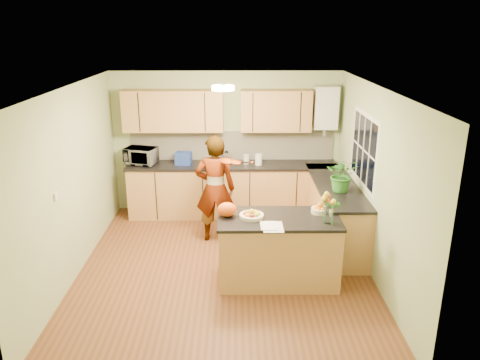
{
  "coord_description": "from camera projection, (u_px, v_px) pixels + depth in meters",
  "views": [
    {
      "loc": [
        0.16,
        -5.85,
        3.25
      ],
      "look_at": [
        0.22,
        0.5,
        1.13
      ],
      "focal_mm": 35.0,
      "sensor_mm": 36.0,
      "label": 1
    }
  ],
  "objects": [
    {
      "name": "wall_right",
      "position": [
        374.0,
        183.0,
        6.2
      ],
      "size": [
        0.02,
        4.5,
        2.5
      ],
      "primitive_type": "cube",
      "color": "#96A878",
      "rests_on": "floor"
    },
    {
      "name": "jar_cream",
      "position": [
        246.0,
        159.0,
        8.12
      ],
      "size": [
        0.13,
        0.13,
        0.16
      ],
      "primitive_type": "cylinder",
      "rotation": [
        0.0,
        0.0,
        -0.33
      ],
      "color": "beige",
      "rests_on": "back_counter"
    },
    {
      "name": "orange_bowl",
      "position": [
        320.0,
        209.0,
        6.11
      ],
      "size": [
        0.23,
        0.23,
        0.13
      ],
      "color": "beige",
      "rests_on": "peninsula_island"
    },
    {
      "name": "orange_bag",
      "position": [
        227.0,
        209.0,
        5.99
      ],
      "size": [
        0.31,
        0.29,
        0.19
      ],
      "primitive_type": "ellipsoid",
      "rotation": [
        0.0,
        0.0,
        -0.39
      ],
      "color": "#DF5012",
      "rests_on": "peninsula_island"
    },
    {
      "name": "blue_box",
      "position": [
        183.0,
        158.0,
        8.07
      ],
      "size": [
        0.29,
        0.23,
        0.21
      ],
      "primitive_type": "cube",
      "rotation": [
        0.0,
        0.0,
        -0.12
      ],
      "color": "navy",
      "rests_on": "back_counter"
    },
    {
      "name": "peninsula_island",
      "position": [
        278.0,
        249.0,
        6.12
      ],
      "size": [
        1.57,
        0.8,
        0.9
      ],
      "color": "#B28547",
      "rests_on": "floor"
    },
    {
      "name": "wall_front",
      "position": [
        217.0,
        267.0,
        4.04
      ],
      "size": [
        4.0,
        0.02,
        2.5
      ],
      "primitive_type": "cube",
      "color": "#96A878",
      "rests_on": "floor"
    },
    {
      "name": "splashback",
      "position": [
        232.0,
        145.0,
        8.32
      ],
      "size": [
        3.6,
        0.02,
        0.52
      ],
      "primitive_type": "cube",
      "color": "beige",
      "rests_on": "back_counter"
    },
    {
      "name": "upper_cabinets",
      "position": [
        216.0,
        111.0,
        7.96
      ],
      "size": [
        3.2,
        0.34,
        0.7
      ],
      "color": "#B28547",
      "rests_on": "wall_back"
    },
    {
      "name": "potted_plant",
      "position": [
        342.0,
        175.0,
        6.73
      ],
      "size": [
        0.52,
        0.48,
        0.5
      ],
      "primitive_type": "imported",
      "rotation": [
        0.0,
        0.0,
        -0.2
      ],
      "color": "#307928",
      "rests_on": "right_counter"
    },
    {
      "name": "light_switch",
      "position": [
        56.0,
        196.0,
        5.58
      ],
      "size": [
        0.02,
        0.09,
        0.09
      ],
      "primitive_type": "cube",
      "color": "silver",
      "rests_on": "wall_left"
    },
    {
      "name": "ceiling_lamp",
      "position": [
        223.0,
        88.0,
        6.08
      ],
      "size": [
        0.3,
        0.3,
        0.07
      ],
      "color": "#FFEABF",
      "rests_on": "ceiling"
    },
    {
      "name": "flower_vase",
      "position": [
        330.0,
        201.0,
        5.72
      ],
      "size": [
        0.24,
        0.24,
        0.45
      ],
      "rotation": [
        0.0,
        0.0,
        0.31
      ],
      "color": "silver",
      "rests_on": "peninsula_island"
    },
    {
      "name": "violinist",
      "position": [
        215.0,
        189.0,
        7.17
      ],
      "size": [
        0.64,
        0.44,
        1.69
      ],
      "primitive_type": "imported",
      "rotation": [
        0.0,
        0.0,
        3.09
      ],
      "color": "#E2A48A",
      "rests_on": "floor"
    },
    {
      "name": "wall_back",
      "position": [
        227.0,
        142.0,
        8.31
      ],
      "size": [
        4.0,
        0.02,
        2.5
      ],
      "primitive_type": "cube",
      "color": "#96A878",
      "rests_on": "floor"
    },
    {
      "name": "floor",
      "position": [
        224.0,
        267.0,
        6.57
      ],
      "size": [
        4.5,
        4.5,
        0.0
      ],
      "primitive_type": "plane",
      "color": "#563318",
      "rests_on": "ground"
    },
    {
      "name": "jar_white",
      "position": [
        259.0,
        159.0,
        8.06
      ],
      "size": [
        0.15,
        0.15,
        0.19
      ],
      "primitive_type": "cylinder",
      "rotation": [
        0.0,
        0.0,
        0.31
      ],
      "color": "silver",
      "rests_on": "back_counter"
    },
    {
      "name": "papers",
      "position": [
        273.0,
        227.0,
        5.69
      ],
      "size": [
        0.25,
        0.33,
        0.01
      ],
      "primitive_type": "cube",
      "color": "silver",
      "rests_on": "peninsula_island"
    },
    {
      "name": "kettle",
      "position": [
        226.0,
        158.0,
        8.09
      ],
      "size": [
        0.15,
        0.15,
        0.28
      ],
      "rotation": [
        0.0,
        0.0,
        -0.13
      ],
      "color": "#BABABF",
      "rests_on": "back_counter"
    },
    {
      "name": "ceiling",
      "position": [
        222.0,
        88.0,
        5.78
      ],
      "size": [
        4.0,
        4.5,
        0.02
      ],
      "primitive_type": "cube",
      "color": "white",
      "rests_on": "wall_back"
    },
    {
      "name": "back_counter",
      "position": [
        232.0,
        189.0,
        8.28
      ],
      "size": [
        3.64,
        0.62,
        0.94
      ],
      "color": "#B28547",
      "rests_on": "floor"
    },
    {
      "name": "right_counter",
      "position": [
        335.0,
        213.0,
        7.25
      ],
      "size": [
        0.62,
        2.24,
        0.94
      ],
      "color": "#B28547",
      "rests_on": "floor"
    },
    {
      "name": "wall_left",
      "position": [
        72.0,
        184.0,
        6.16
      ],
      "size": [
        0.02,
        4.5,
        2.5
      ],
      "primitive_type": "cube",
      "color": "#96A878",
      "rests_on": "floor"
    },
    {
      "name": "boiler",
      "position": [
        326.0,
        108.0,
        7.97
      ],
      "size": [
        0.4,
        0.3,
        0.86
      ],
      "color": "silver",
      "rests_on": "wall_back"
    },
    {
      "name": "window_right",
      "position": [
        364.0,
        149.0,
        6.67
      ],
      "size": [
        0.01,
        1.3,
        1.05
      ],
      "color": "silver",
      "rests_on": "wall_right"
    },
    {
      "name": "violin",
      "position": [
        228.0,
        161.0,
        6.81
      ],
      "size": [
        0.62,
        0.54,
        0.16
      ],
      "primitive_type": null,
      "rotation": [
        0.17,
        0.0,
        -0.61
      ],
      "color": "#591C05",
      "rests_on": "violinist"
    },
    {
      "name": "microwave",
      "position": [
        141.0,
        156.0,
        8.09
      ],
      "size": [
        0.6,
        0.48,
        0.29
      ],
      "primitive_type": "imported",
      "rotation": [
        0.0,
        0.0,
        -0.28
      ],
      "color": "silver",
      "rests_on": "back_counter"
    },
    {
      "name": "fruit_dish",
      "position": [
        252.0,
        214.0,
        5.96
      ],
      "size": [
        0.31,
        0.31,
        0.11
      ],
      "color": "beige",
      "rests_on": "peninsula_island"
    }
  ]
}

